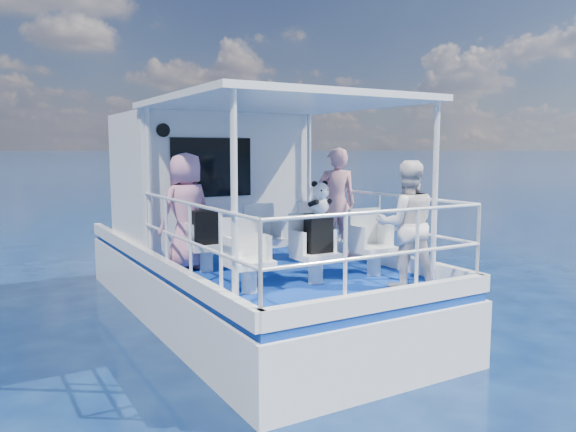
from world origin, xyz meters
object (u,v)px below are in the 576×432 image
object	(u,v)px
passenger_port_fwd	(186,211)
passenger_stbd_aft	(407,224)
backpack_center	(319,233)
panda	(320,198)

from	to	relation	value
passenger_port_fwd	passenger_stbd_aft	size ratio (longest dim) A/B	1.06
passenger_port_fwd	backpack_center	size ratio (longest dim) A/B	3.33
panda	passenger_port_fwd	bearing A→B (deg)	124.15
passenger_port_fwd	panda	world-z (taller)	passenger_port_fwd
backpack_center	panda	world-z (taller)	panda
passenger_port_fwd	backpack_center	xyz separation A→B (m)	(1.10, -1.58, -0.17)
backpack_center	panda	bearing A→B (deg)	-102.73
passenger_stbd_aft	panda	size ratio (longest dim) A/B	3.80
passenger_stbd_aft	backpack_center	size ratio (longest dim) A/B	3.16
backpack_center	panda	size ratio (longest dim) A/B	1.20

